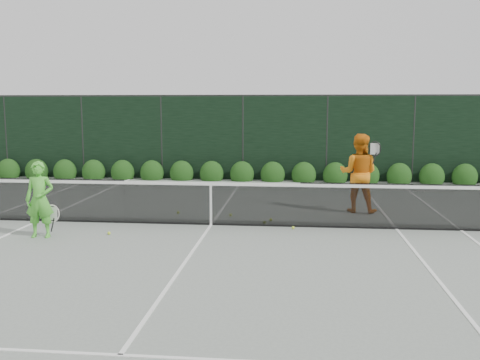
# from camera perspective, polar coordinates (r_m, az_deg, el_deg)

# --- Properties ---
(ground) EXTENTS (80.00, 80.00, 0.00)m
(ground) POSITION_cam_1_polar(r_m,az_deg,el_deg) (12.18, -3.11, -4.82)
(ground) COLOR gray
(ground) RESTS_ON ground
(tennis_net) EXTENTS (12.90, 0.10, 1.07)m
(tennis_net) POSITION_cam_1_polar(r_m,az_deg,el_deg) (12.07, -3.24, -2.36)
(tennis_net) COLOR black
(tennis_net) RESTS_ON ground
(player_woman) EXTENTS (0.66, 0.44, 1.57)m
(player_woman) POSITION_cam_1_polar(r_m,az_deg,el_deg) (11.66, -20.57, -1.98)
(player_woman) COLOR #52C239
(player_woman) RESTS_ON ground
(player_man) EXTENTS (1.12, 0.96, 1.99)m
(player_man) POSITION_cam_1_polar(r_m,az_deg,el_deg) (13.80, 12.55, 0.72)
(player_man) COLOR orange
(player_man) RESTS_ON ground
(court_lines) EXTENTS (11.03, 23.83, 0.01)m
(court_lines) POSITION_cam_1_polar(r_m,az_deg,el_deg) (12.18, -3.11, -4.79)
(court_lines) COLOR white
(court_lines) RESTS_ON ground
(windscreen_fence) EXTENTS (32.00, 21.07, 3.06)m
(windscreen_fence) POSITION_cam_1_polar(r_m,az_deg,el_deg) (9.28, -5.77, 0.61)
(windscreen_fence) COLOR black
(windscreen_fence) RESTS_ON ground
(hedge_row) EXTENTS (31.66, 0.65, 0.94)m
(hedge_row) POSITION_cam_1_polar(r_m,az_deg,el_deg) (19.13, 0.21, 0.62)
(hedge_row) COLOR #10370F
(hedge_row) RESTS_ON ground
(tennis_balls) EXTENTS (3.92, 2.36, 0.07)m
(tennis_balls) POSITION_cam_1_polar(r_m,az_deg,el_deg) (12.39, -1.61, -4.42)
(tennis_balls) COLOR #C4E031
(tennis_balls) RESTS_ON ground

